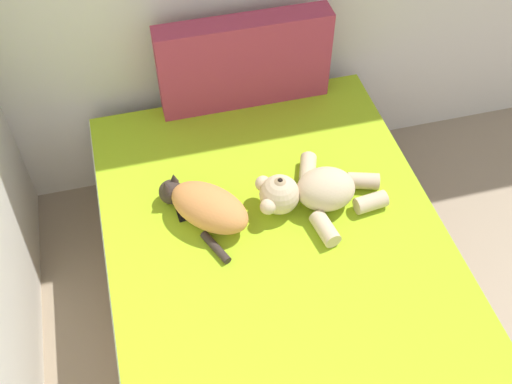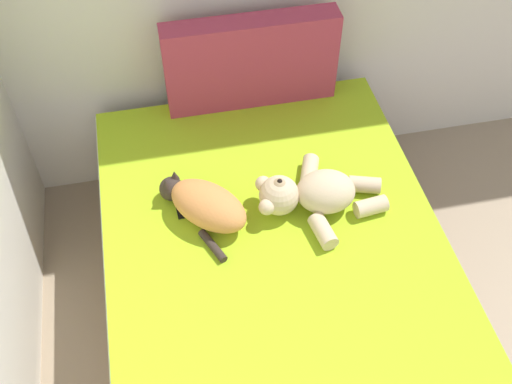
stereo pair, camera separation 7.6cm
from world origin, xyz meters
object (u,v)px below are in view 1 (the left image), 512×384
Objects in this scene: cat at (205,206)px; cell_phone at (195,211)px; bed at (284,301)px; teddy_bear at (312,192)px; patterned_cushion at (244,62)px.

cell_phone is (-0.04, 0.04, -0.07)m from cat.
bed is 3.86× the size of teddy_bear.
bed is 13.49× the size of cell_phone.
bed is 2.63× the size of patterned_cushion.
teddy_bear is at bearing -81.25° from patterned_cushion.
cell_phone is at bearing 170.50° from teddy_bear.
patterned_cushion reaches higher than cat.
bed is 0.47m from teddy_bear.
patterned_cushion reaches higher than teddy_bear.
patterned_cushion reaches higher than bed.
cell_phone is at bearing -120.14° from patterned_cushion.
cat is 0.79× the size of teddy_bear.
cat is 0.43m from teddy_bear.
cat is 0.09m from cell_phone.
cell_phone is at bearing 131.41° from cat.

